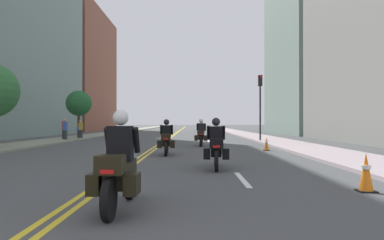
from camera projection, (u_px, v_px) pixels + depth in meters
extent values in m
plane|color=#454748|center=(176.00, 133.00, 49.09)|extent=(264.00, 264.00, 0.00)
cube|color=gray|center=(116.00, 132.00, 49.08)|extent=(3.00, 144.00, 0.12)
cube|color=#A29195|center=(236.00, 132.00, 49.10)|extent=(3.00, 144.00, 0.12)
cube|color=yellow|center=(175.00, 133.00, 49.09)|extent=(0.12, 132.00, 0.01)
cube|color=yellow|center=(177.00, 133.00, 49.09)|extent=(0.12, 132.00, 0.01)
cube|color=silver|center=(242.00, 179.00, 9.10)|extent=(0.14, 2.40, 0.01)
cube|color=silver|center=(222.00, 156.00, 15.10)|extent=(0.14, 2.40, 0.01)
cube|color=silver|center=(213.00, 147.00, 21.10)|extent=(0.14, 2.40, 0.01)
cube|color=silver|center=(208.00, 141.00, 27.10)|extent=(0.14, 2.40, 0.01)
cube|color=silver|center=(205.00, 138.00, 33.10)|extent=(0.14, 2.40, 0.01)
cube|color=silver|center=(203.00, 135.00, 39.10)|extent=(0.14, 2.40, 0.01)
cube|color=silver|center=(202.00, 134.00, 45.10)|extent=(0.14, 2.40, 0.01)
cube|color=silver|center=(200.00, 132.00, 51.10)|extent=(0.14, 2.40, 0.01)
cube|color=silver|center=(200.00, 131.00, 57.10)|extent=(0.14, 2.40, 0.01)
cube|color=brown|center=(80.00, 71.00, 60.41)|extent=(7.78, 21.03, 19.89)
cube|color=#2D3847|center=(56.00, 101.00, 60.38)|extent=(0.04, 17.67, 0.90)
cube|color=#2D3847|center=(56.00, 79.00, 60.40)|extent=(0.04, 17.67, 0.90)
cube|color=#2D3847|center=(56.00, 57.00, 60.42)|extent=(0.04, 17.67, 0.90)
cube|color=#2D3847|center=(56.00, 36.00, 60.44)|extent=(0.04, 17.67, 0.90)
cube|color=gray|center=(309.00, 45.00, 44.75)|extent=(7.75, 17.30, 22.13)
cube|color=#2D3847|center=(340.00, 89.00, 44.72)|extent=(0.04, 14.53, 0.90)
cube|color=#2D3847|center=(340.00, 56.00, 44.75)|extent=(0.04, 14.53, 0.90)
cube|color=#2D3847|center=(340.00, 24.00, 44.77)|extent=(0.04, 14.53, 0.90)
cylinder|color=black|center=(130.00, 182.00, 6.77)|extent=(0.13, 0.64, 0.63)
cylinder|color=black|center=(108.00, 200.00, 5.24)|extent=(0.13, 0.64, 0.63)
cube|color=silver|center=(130.00, 164.00, 6.77)|extent=(0.15, 0.32, 0.04)
cube|color=black|center=(120.00, 173.00, 6.01)|extent=(0.35, 1.17, 0.40)
cube|color=black|center=(110.00, 165.00, 5.32)|extent=(0.41, 0.37, 0.28)
cube|color=red|center=(106.00, 172.00, 5.13)|extent=(0.20, 0.04, 0.06)
cube|color=black|center=(96.00, 184.00, 5.56)|extent=(0.21, 0.45, 0.32)
cube|color=black|center=(132.00, 184.00, 5.54)|extent=(0.21, 0.45, 0.32)
cube|color=#B2C1CC|center=(126.00, 148.00, 6.50)|extent=(0.36, 0.13, 0.36)
cube|color=black|center=(120.00, 144.00, 5.96)|extent=(0.41, 0.27, 0.58)
cylinder|color=black|center=(108.00, 140.00, 6.12)|extent=(0.11, 0.28, 0.45)
cylinder|color=black|center=(136.00, 140.00, 6.10)|extent=(0.11, 0.28, 0.45)
sphere|color=white|center=(120.00, 118.00, 5.99)|extent=(0.26, 0.26, 0.26)
cylinder|color=black|center=(215.00, 156.00, 12.10)|extent=(0.14, 0.65, 0.64)
cylinder|color=black|center=(216.00, 161.00, 10.48)|extent=(0.14, 0.65, 0.64)
cube|color=silver|center=(215.00, 145.00, 12.10)|extent=(0.16, 0.33, 0.04)
cube|color=black|center=(216.00, 149.00, 11.29)|extent=(0.39, 1.25, 0.40)
cube|color=black|center=(216.00, 143.00, 10.56)|extent=(0.42, 0.38, 0.28)
cube|color=red|center=(216.00, 147.00, 10.37)|extent=(0.20, 0.04, 0.06)
cube|color=black|center=(206.00, 154.00, 10.82)|extent=(0.22, 0.45, 0.32)
cube|color=black|center=(225.00, 154.00, 10.79)|extent=(0.22, 0.45, 0.32)
cube|color=#B2C1CC|center=(215.00, 136.00, 11.81)|extent=(0.37, 0.14, 0.36)
cube|color=black|center=(216.00, 134.00, 11.24)|extent=(0.41, 0.28, 0.51)
cylinder|color=black|center=(208.00, 133.00, 11.41)|extent=(0.11, 0.29, 0.45)
cylinder|color=black|center=(223.00, 133.00, 11.38)|extent=(0.11, 0.29, 0.45)
sphere|color=black|center=(216.00, 122.00, 11.27)|extent=(0.26, 0.26, 0.26)
cylinder|color=black|center=(167.00, 146.00, 16.82)|extent=(0.14, 0.63, 0.63)
cylinder|color=black|center=(165.00, 149.00, 15.23)|extent=(0.14, 0.63, 0.63)
cube|color=silver|center=(167.00, 139.00, 16.82)|extent=(0.15, 0.32, 0.04)
cube|color=black|center=(166.00, 141.00, 16.03)|extent=(0.36, 1.22, 0.40)
cube|color=black|center=(165.00, 137.00, 15.32)|extent=(0.41, 0.37, 0.28)
cube|color=red|center=(165.00, 139.00, 15.13)|extent=(0.20, 0.04, 0.06)
cube|color=black|center=(159.00, 144.00, 15.54)|extent=(0.22, 0.45, 0.32)
cube|color=black|center=(172.00, 144.00, 15.56)|extent=(0.22, 0.45, 0.32)
cube|color=#B2C1CC|center=(166.00, 132.00, 16.54)|extent=(0.36, 0.14, 0.36)
cube|color=black|center=(166.00, 131.00, 15.98)|extent=(0.41, 0.27, 0.51)
cylinder|color=black|center=(161.00, 130.00, 16.12)|extent=(0.11, 0.28, 0.45)
cylinder|color=black|center=(171.00, 130.00, 16.14)|extent=(0.11, 0.28, 0.45)
sphere|color=black|center=(166.00, 122.00, 16.01)|extent=(0.26, 0.26, 0.26)
cylinder|color=black|center=(201.00, 140.00, 22.72)|extent=(0.16, 0.64, 0.64)
cylinder|color=black|center=(200.00, 141.00, 21.08)|extent=(0.16, 0.64, 0.64)
cube|color=silver|center=(201.00, 135.00, 22.72)|extent=(0.16, 0.33, 0.04)
cube|color=black|center=(201.00, 136.00, 21.90)|extent=(0.39, 1.27, 0.40)
cube|color=black|center=(200.00, 133.00, 21.17)|extent=(0.42, 0.38, 0.28)
cube|color=red|center=(200.00, 134.00, 20.98)|extent=(0.20, 0.04, 0.06)
cube|color=black|center=(196.00, 138.00, 21.43)|extent=(0.23, 0.45, 0.32)
cube|color=black|center=(205.00, 138.00, 21.39)|extent=(0.23, 0.45, 0.32)
cube|color=#B2C1CC|center=(201.00, 130.00, 22.43)|extent=(0.37, 0.14, 0.36)
cube|color=black|center=(201.00, 128.00, 21.86)|extent=(0.41, 0.28, 0.58)
cylinder|color=black|center=(197.00, 127.00, 22.02)|extent=(0.12, 0.29, 0.45)
cylinder|color=black|center=(205.00, 127.00, 21.99)|extent=(0.12, 0.29, 0.45)
sphere|color=white|center=(201.00, 121.00, 21.89)|extent=(0.26, 0.26, 0.26)
cube|color=black|center=(366.00, 191.00, 7.49)|extent=(0.36, 0.36, 0.03)
cone|color=orange|center=(365.00, 171.00, 7.49)|extent=(0.29, 0.29, 0.78)
cylinder|color=white|center=(365.00, 167.00, 7.49)|extent=(0.19, 0.19, 0.08)
cube|color=black|center=(266.00, 150.00, 18.27)|extent=(0.30, 0.30, 0.03)
cone|color=orange|center=(266.00, 144.00, 18.27)|extent=(0.24, 0.24, 0.65)
cylinder|color=white|center=(266.00, 142.00, 18.27)|extent=(0.16, 0.16, 0.08)
cylinder|color=black|center=(260.00, 114.00, 26.45)|extent=(0.12, 0.12, 4.13)
cube|color=black|center=(260.00, 81.00, 26.46)|extent=(0.28, 0.28, 0.80)
sphere|color=red|center=(260.00, 77.00, 26.31)|extent=(0.18, 0.18, 0.18)
cube|color=#2A2D39|center=(80.00, 135.00, 30.02)|extent=(0.34, 0.33, 0.78)
cube|color=#A7822F|center=(80.00, 126.00, 30.02)|extent=(0.42, 0.40, 0.62)
sphere|color=tan|center=(80.00, 121.00, 30.02)|extent=(0.22, 0.22, 0.22)
cube|color=blue|center=(77.00, 129.00, 29.87)|extent=(0.19, 0.18, 0.24)
cube|color=#272D2F|center=(65.00, 136.00, 27.45)|extent=(0.24, 0.31, 0.82)
cube|color=#3354AE|center=(65.00, 126.00, 27.46)|extent=(0.28, 0.39, 0.65)
sphere|color=tan|center=(65.00, 120.00, 27.46)|extent=(0.22, 0.22, 0.22)
cube|color=#AA9C2D|center=(66.00, 129.00, 27.67)|extent=(0.13, 0.17, 0.24)
cube|color=#272B39|center=(64.00, 135.00, 28.12)|extent=(0.34, 0.34, 0.84)
cube|color=#C2313A|center=(64.00, 126.00, 28.12)|extent=(0.42, 0.40, 0.67)
sphere|color=tan|center=(64.00, 120.00, 28.13)|extent=(0.22, 0.22, 0.22)
cylinder|color=#483826|center=(78.00, 126.00, 30.91)|extent=(0.24, 0.24, 2.29)
sphere|color=#235C30|center=(78.00, 103.00, 30.92)|extent=(2.18, 2.18, 2.18)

